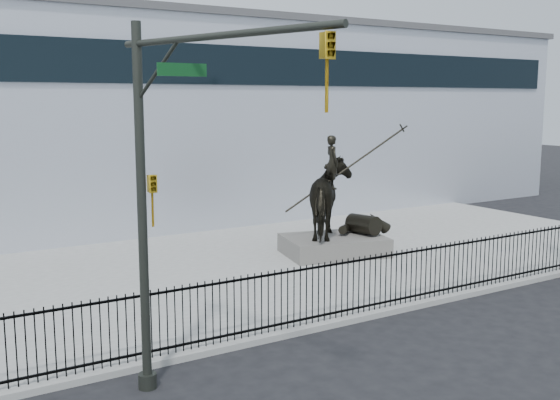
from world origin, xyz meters
TOP-DOWN VIEW (x-y plane):
  - ground at (0.00, 0.00)m, footprint 120.00×120.00m
  - plaza at (0.00, 7.00)m, footprint 30.00×12.00m
  - building at (0.00, 20.00)m, footprint 44.00×14.00m
  - picket_fence at (0.00, 1.25)m, footprint 22.10×0.10m
  - statue_plinth at (2.42, 6.83)m, footprint 3.92×3.12m
  - equestrian_statue at (2.48, 6.81)m, footprint 4.33×3.21m
  - traffic_signal_left at (-6.75, -0.62)m, footprint 1.52×4.84m

SIDE VIEW (x-z plane):
  - ground at x=0.00m, z-range 0.00..0.00m
  - plaza at x=0.00m, z-range 0.00..0.15m
  - statue_plinth at x=2.42m, z-range 0.15..0.80m
  - picket_fence at x=0.00m, z-range 0.15..1.65m
  - equestrian_statue at x=2.48m, z-range 0.28..4.04m
  - traffic_signal_left at x=-6.75m, z-range 0.53..7.53m
  - building at x=0.00m, z-range 0.00..9.00m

